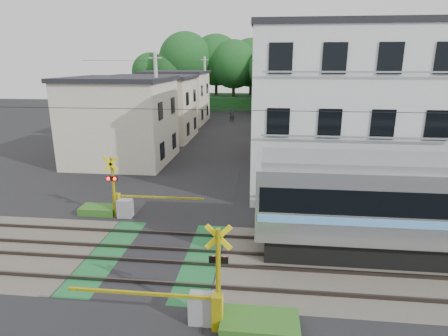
# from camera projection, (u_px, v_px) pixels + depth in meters

# --- Properties ---
(ground) EXTENTS (120.00, 120.00, 0.00)m
(ground) POSITION_uv_depth(u_px,v_px,m) (154.00, 256.00, 14.67)
(ground) COLOR black
(track_bed) EXTENTS (120.00, 120.00, 0.14)m
(track_bed) POSITION_uv_depth(u_px,v_px,m) (154.00, 255.00, 14.66)
(track_bed) COLOR #47423A
(track_bed) RESTS_ON ground
(crossing_signal_near) EXTENTS (4.74, 0.65, 3.09)m
(crossing_signal_near) POSITION_uv_depth(u_px,v_px,m) (204.00, 302.00, 10.71)
(crossing_signal_near) COLOR yellow
(crossing_signal_near) RESTS_ON ground
(crossing_signal_far) EXTENTS (4.74, 0.65, 3.09)m
(crossing_signal_far) POSITION_uv_depth(u_px,v_px,m) (123.00, 203.00, 18.24)
(crossing_signal_far) COLOR yellow
(crossing_signal_far) RESTS_ON ground
(apartment_block) EXTENTS (10.20, 8.36, 9.30)m
(apartment_block) POSITION_uv_depth(u_px,v_px,m) (341.00, 110.00, 21.57)
(apartment_block) COLOR silver
(apartment_block) RESTS_ON ground
(houses_row) EXTENTS (22.07, 31.35, 6.80)m
(houses_row) POSITION_uv_depth(u_px,v_px,m) (228.00, 103.00, 38.53)
(houses_row) COLOR beige
(houses_row) RESTS_ON ground
(tree_hill) EXTENTS (40.00, 12.51, 11.92)m
(tree_hill) POSITION_uv_depth(u_px,v_px,m) (236.00, 72.00, 59.45)
(tree_hill) COLOR #184A1B
(tree_hill) RESTS_ON ground
(catenary) EXTENTS (60.00, 5.04, 7.00)m
(catenary) POSITION_uv_depth(u_px,v_px,m) (316.00, 170.00, 13.05)
(catenary) COLOR #2D2D33
(catenary) RESTS_ON ground
(utility_poles) EXTENTS (7.90, 42.00, 8.00)m
(utility_poles) POSITION_uv_depth(u_px,v_px,m) (211.00, 97.00, 35.66)
(utility_poles) COLOR #A5A5A0
(utility_poles) RESTS_ON ground
(pedestrian) EXTENTS (0.72, 0.53, 1.81)m
(pedestrian) POSITION_uv_depth(u_px,v_px,m) (232.00, 115.00, 46.84)
(pedestrian) COLOR #272830
(pedestrian) RESTS_ON ground
(weed_patches) EXTENTS (10.25, 8.80, 0.40)m
(weed_patches) POSITION_uv_depth(u_px,v_px,m) (198.00, 255.00, 14.35)
(weed_patches) COLOR #2D5E1E
(weed_patches) RESTS_ON ground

